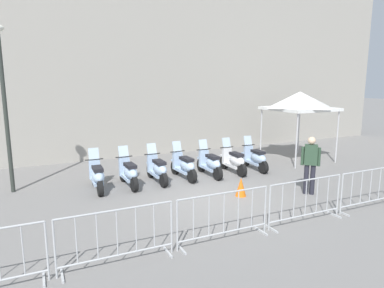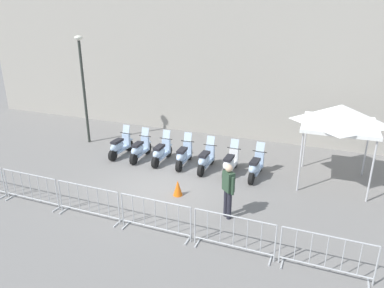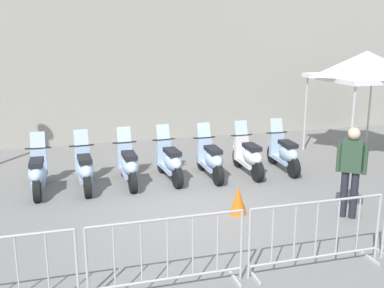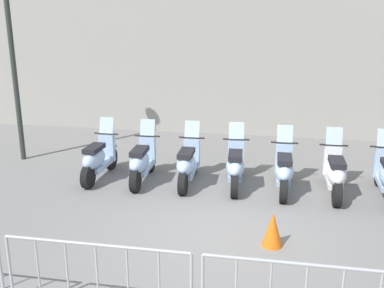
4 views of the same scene
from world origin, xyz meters
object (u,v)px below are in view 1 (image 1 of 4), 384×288
Objects in this scene: motorcycle_4 at (210,164)px; barrier_segment_2 at (224,217)px; motorcycle_5 at (234,161)px; traffic_cone at (241,187)px; motorcycle_1 at (129,173)px; motorcycle_3 at (184,166)px; motorcycle_6 at (255,158)px; barrier_segment_3 at (306,201)px; street_lamp at (4,92)px; canopy_tent at (300,101)px; motorcycle_2 at (158,169)px; officer_near_row_end at (310,162)px; motorcycle_0 at (97,176)px; barrier_segment_4 at (370,189)px; barrier_segment_1 at (117,238)px.

barrier_segment_2 is (-2.18, -4.47, 0.07)m from motorcycle_4.
traffic_cone is at bearing -118.42° from motorcycle_5.
motorcycle_1 is 0.80× the size of barrier_segment_2.
barrier_segment_2 is (-1.21, -4.56, 0.07)m from motorcycle_3.
motorcycle_6 is 0.80× the size of barrier_segment_3.
motorcycle_3 is 0.35× the size of street_lamp.
canopy_tent is (6.79, 5.09, 1.99)m from barrier_segment_2.
motorcycle_1 is 0.35× the size of street_lamp.
canopy_tent is 6.06m from traffic_cone.
barrier_segment_2 is 0.74× the size of canopy_tent.
motorcycle_1 is at bearing -179.08° from motorcycle_2.
motorcycle_6 reaches higher than traffic_cone.
motorcycle_4 is 1.00× the size of officer_near_row_end.
traffic_cone is (1.72, -2.33, -0.18)m from motorcycle_2.
motorcycle_1 is at bearing 139.32° from traffic_cone.
barrier_segment_3 is 2.29m from officer_near_row_end.
traffic_cone is (0.74, -2.35, -0.18)m from motorcycle_3.
barrier_segment_2 is at bearing -69.30° from motorcycle_0.
officer_near_row_end reaches higher than motorcycle_2.
motorcycle_4 is (3.91, -0.10, 0.00)m from motorcycle_0.
barrier_segment_2 is (-0.23, -4.55, 0.07)m from motorcycle_2.
street_lamp reaches higher than motorcycle_5.
motorcycle_3 is (1.96, 0.03, 0.00)m from motorcycle_1.
traffic_cone is at bearing -134.15° from motorcycle_6.
motorcycle_1 reaches higher than barrier_segment_4.
canopy_tent reaches higher than motorcycle_5.
barrier_segment_3 is at bearing -89.38° from motorcycle_4.
street_lamp reaches higher than barrier_segment_3.
motorcycle_0 is at bearing -176.52° from canopy_tent.
motorcycle_1 is 2.93m from motorcycle_4.
motorcycle_0 and motorcycle_2 have the same top height.
barrier_segment_1 is at bearing -145.19° from motorcycle_6.
officer_near_row_end is at bearing -40.10° from motorcycle_2.
officer_near_row_end reaches higher than barrier_segment_3.
canopy_tent is at bearing 30.69° from traffic_cone.
barrier_segment_1 is 1.24× the size of officer_near_row_end.
motorcycle_4 is 3.48m from officer_near_row_end.
motorcycle_3 is at bearing 130.79° from officer_near_row_end.
motorcycle_2 reaches higher than traffic_cone.
motorcycle_3 is at bearing 107.42° from traffic_cone.
motorcycle_1 is at bearing 138.40° from barrier_segment_4.
motorcycle_4 is 1.00× the size of motorcycle_6.
traffic_cone is (-2.18, -2.25, -0.18)m from motorcycle_6.
motorcycle_5 is at bearing 78.35° from barrier_segment_3.
street_lamp is at bearing 170.90° from motorcycle_5.
street_lamp is at bearing 152.54° from officer_near_row_end.
barrier_segment_4 is (0.33, -4.55, 0.07)m from motorcycle_6.
barrier_segment_4 is 3.41m from traffic_cone.
motorcycle_3 is 3.14× the size of traffic_cone.
motorcycle_5 is 7.75m from street_lamp.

